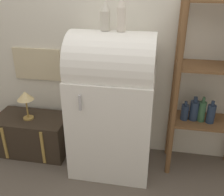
% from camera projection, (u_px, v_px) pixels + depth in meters
% --- Properties ---
extents(ground_plane, '(12.00, 12.00, 0.00)m').
position_uv_depth(ground_plane, '(108.00, 178.00, 2.61)').
color(ground_plane, '#60564C').
extents(wall_back, '(7.00, 0.09, 2.70)m').
position_uv_depth(wall_back, '(118.00, 29.00, 2.53)').
color(wall_back, silver).
rests_on(wall_back, ground_plane).
extents(refrigerator, '(0.77, 0.67, 1.40)m').
position_uv_depth(refrigerator, '(112.00, 103.00, 2.50)').
color(refrigerator, white).
rests_on(refrigerator, ground_plane).
extents(suitcase_trunk, '(0.78, 0.44, 0.43)m').
position_uv_depth(suitcase_trunk, '(33.00, 134.00, 2.92)').
color(suitcase_trunk, '#33281E').
rests_on(suitcase_trunk, ground_plane).
extents(shelf_unit, '(0.68, 0.36, 1.66)m').
position_uv_depth(shelf_unit, '(211.00, 85.00, 2.37)').
color(shelf_unit, brown).
rests_on(shelf_unit, ground_plane).
extents(vase_left, '(0.08, 0.08, 0.25)m').
position_uv_depth(vase_left, '(105.00, 16.00, 2.17)').
color(vase_left, beige).
rests_on(vase_left, refrigerator).
extents(vase_center, '(0.07, 0.07, 0.30)m').
position_uv_depth(vase_center, '(121.00, 14.00, 2.13)').
color(vase_center, silver).
rests_on(vase_center, refrigerator).
extents(desk_lamp, '(0.17, 0.17, 0.32)m').
position_uv_depth(desk_lamp, '(25.00, 97.00, 2.70)').
color(desk_lamp, '#AD8942').
rests_on(desk_lamp, suitcase_trunk).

